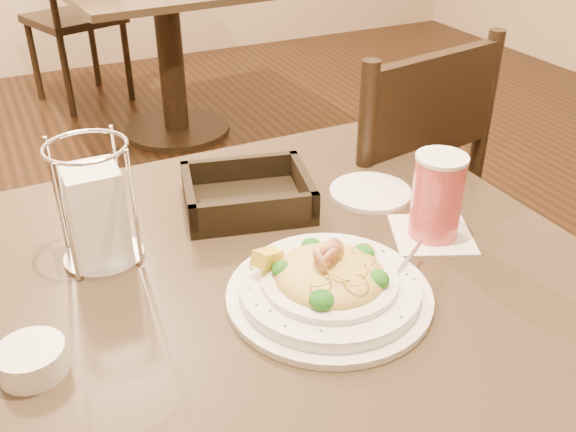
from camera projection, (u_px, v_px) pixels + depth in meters
name	position (u px, v px, depth m)	size (l,w,h in m)	color
main_table	(293.00, 378.00, 1.08)	(0.90, 0.90, 0.72)	black
background_table	(168.00, 33.00, 2.97)	(0.97, 0.97, 0.72)	black
dining_chair_near	(378.00, 208.00, 1.57)	(0.49, 0.49, 0.93)	black
dining_chair_far	(77.00, 11.00, 3.33)	(0.53, 0.53, 0.93)	black
pasta_bowl	(329.00, 283.00, 0.89)	(0.32, 0.29, 0.09)	white
drink_glass	(437.00, 197.00, 1.01)	(0.17, 0.17, 0.14)	white
bread_basket	(248.00, 197.00, 1.11)	(0.25, 0.22, 0.06)	black
napkin_caddy	(97.00, 212.00, 0.95)	(0.12, 0.12, 0.19)	silver
side_plate	(370.00, 192.00, 1.16)	(0.15, 0.15, 0.01)	white
butter_ramekin	(32.00, 360.00, 0.77)	(0.08, 0.08, 0.04)	white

